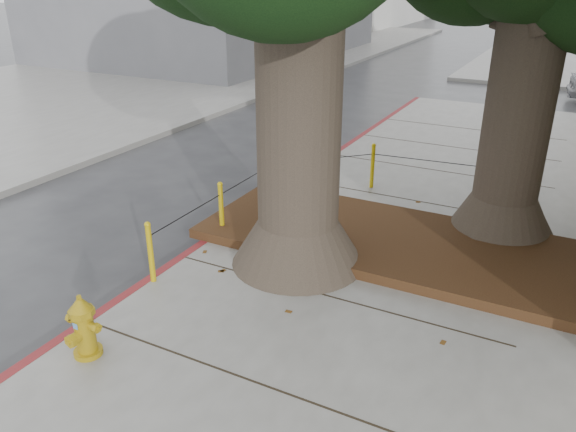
# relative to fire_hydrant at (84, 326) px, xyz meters

# --- Properties ---
(ground) EXTENTS (140.00, 140.00, 0.00)m
(ground) POSITION_rel_fire_hydrant_xyz_m (1.46, 0.49, -0.54)
(ground) COLOR #28282B
(ground) RESTS_ON ground
(sidewalk_opposite) EXTENTS (14.00, 60.00, 0.15)m
(sidewalk_opposite) POSITION_rel_fire_hydrant_xyz_m (-12.54, 10.49, -0.47)
(sidewalk_opposite) COLOR slate
(sidewalk_opposite) RESTS_ON ground
(curb_red) EXTENTS (0.14, 26.00, 0.16)m
(curb_red) POSITION_rel_fire_hydrant_xyz_m (-0.54, 2.99, -0.47)
(curb_red) COLOR maroon
(curb_red) RESTS_ON ground
(planter_bed) EXTENTS (6.40, 2.60, 0.16)m
(planter_bed) POSITION_rel_fire_hydrant_xyz_m (2.36, 4.39, -0.31)
(planter_bed) COLOR black
(planter_bed) RESTS_ON sidewalk_main
(bollard_ring) EXTENTS (3.79, 5.39, 0.95)m
(bollard_ring) POSITION_rel_fire_hydrant_xyz_m (0.60, 4.87, 0.12)
(bollard_ring) COLOR gold
(bollard_ring) RESTS_ON sidewalk_main
(fire_hydrant) EXTENTS (0.42, 0.37, 0.80)m
(fire_hydrant) POSITION_rel_fire_hydrant_xyz_m (0.00, 0.00, 0.00)
(fire_hydrant) COLOR #B08D12
(fire_hydrant) RESTS_ON sidewalk_main
(car_dark) EXTENTS (2.18, 4.66, 1.32)m
(car_dark) POSITION_rel_fire_hydrant_xyz_m (-10.59, 18.50, 0.12)
(car_dark) COLOR black
(car_dark) RESTS_ON ground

